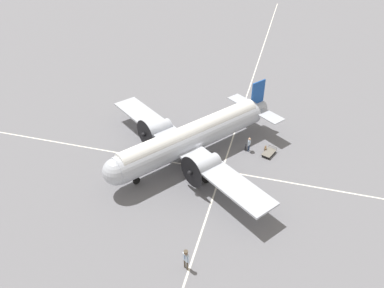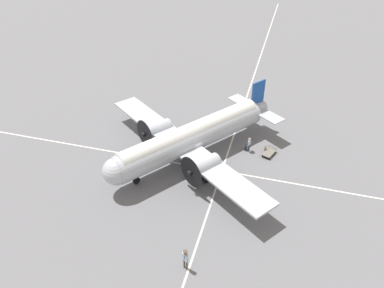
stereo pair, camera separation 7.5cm
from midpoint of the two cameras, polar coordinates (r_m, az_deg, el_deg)
The scene contains 10 objects.
ground_plane at distance 37.82m, azimuth 0.06°, elevation -2.06°, with size 300.00×300.00×0.00m, color slate.
apron_line_eastwest at distance 37.24m, azimuth 5.03°, elevation -2.89°, with size 120.00×0.16×0.01m.
apron_line_northsouth at distance 36.85m, azimuth -0.48°, elevation -3.22°, with size 0.16×120.00×0.01m.
airliner_main at distance 36.13m, azimuth -0.46°, elevation 0.88°, with size 18.43×19.51×5.78m.
crew_foreground at distance 27.57m, azimuth -0.92°, elevation -16.93°, with size 0.43×0.56×1.89m.
passenger_boarding at distance 38.57m, azimuth 8.77°, elevation 0.14°, with size 0.54×0.27×1.62m.
suitcase_near_door at distance 39.12m, azimuth 8.23°, elevation -0.51°, with size 0.43×0.14×0.61m.
suitcase_upright_spare at distance 39.25m, azimuth 11.16°, elevation -0.79°, with size 0.51×0.19×0.54m.
baggage_cart at distance 38.85m, azimuth 11.71°, elevation -1.26°, with size 1.92×1.47×0.56m.
traffic_cone at distance 34.56m, azimuth 6.01°, elevation -6.02°, with size 0.40×0.40×0.53m.
Camera 2 is at (28.89, 8.10, 23.02)m, focal length 35.00 mm.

